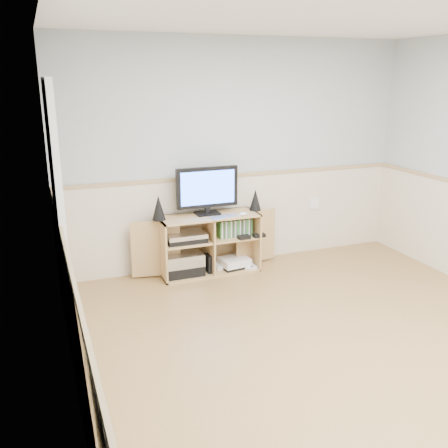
{
  "coord_description": "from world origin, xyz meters",
  "views": [
    {
      "loc": [
        -2.12,
        -2.86,
        2.08
      ],
      "look_at": [
        -0.56,
        1.2,
        0.79
      ],
      "focal_mm": 40.0,
      "sensor_mm": 36.0,
      "label": 1
    }
  ],
  "objects_px": {
    "keyboard": "(225,217)",
    "game_consoles": "(233,263)",
    "media_cabinet": "(208,242)",
    "monitor": "(207,189)"
  },
  "relations": [
    {
      "from": "media_cabinet",
      "to": "monitor",
      "type": "height_order",
      "value": "monitor"
    },
    {
      "from": "game_consoles",
      "to": "media_cabinet",
      "type": "bearing_deg",
      "value": 167.25
    },
    {
      "from": "media_cabinet",
      "to": "monitor",
      "type": "xyz_separation_m",
      "value": [
        -0.0,
        -0.0,
        0.6
      ]
    },
    {
      "from": "media_cabinet",
      "to": "monitor",
      "type": "distance_m",
      "value": 0.6
    },
    {
      "from": "monitor",
      "to": "keyboard",
      "type": "relative_size",
      "value": 2.11
    },
    {
      "from": "media_cabinet",
      "to": "monitor",
      "type": "relative_size",
      "value": 2.47
    },
    {
      "from": "media_cabinet",
      "to": "keyboard",
      "type": "bearing_deg",
      "value": -55.8
    },
    {
      "from": "keyboard",
      "to": "game_consoles",
      "type": "height_order",
      "value": "keyboard"
    },
    {
      "from": "media_cabinet",
      "to": "monitor",
      "type": "bearing_deg",
      "value": -90.0
    },
    {
      "from": "keyboard",
      "to": "game_consoles",
      "type": "bearing_deg",
      "value": 29.0
    }
  ]
}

